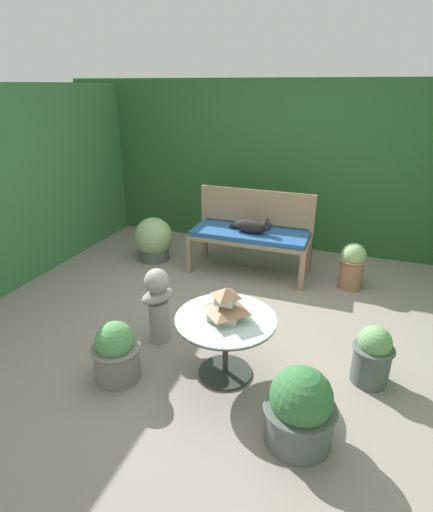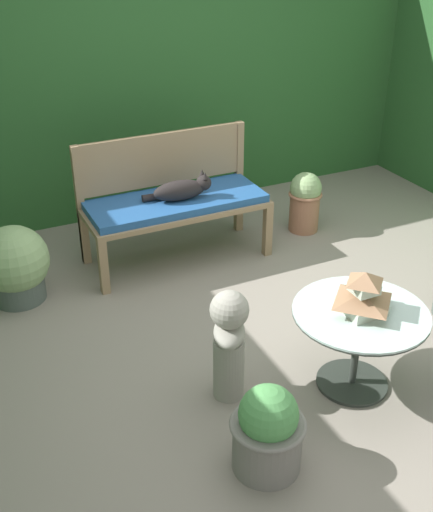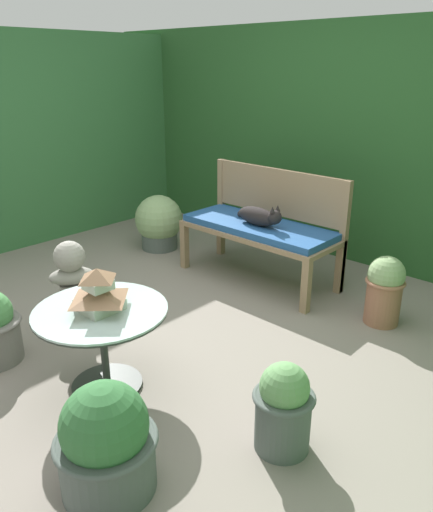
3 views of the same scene
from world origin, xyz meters
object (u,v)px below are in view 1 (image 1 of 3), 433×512
(pagoda_birdhouse, at_px, (226,305))
(potted_plant_table_near, at_px, (154,240))
(potted_plant_hedge_corner, at_px, (300,409))
(patio_table, at_px, (226,330))
(potted_plant_bench_left, at_px, (352,265))
(garden_bench, at_px, (250,237))
(cat, at_px, (252,226))
(potted_plant_bench_right, at_px, (372,355))
(potted_plant_path_edge, at_px, (116,352))
(garden_bust, at_px, (158,302))

(pagoda_birdhouse, distance_m, potted_plant_table_near, 2.40)
(potted_plant_table_near, xyz_separation_m, potted_plant_hedge_corner, (2.21, -2.21, -0.02))
(patio_table, distance_m, potted_plant_bench_left, 2.02)
(garden_bench, distance_m, potted_plant_table_near, 1.25)
(potted_plant_bench_left, bearing_deg, pagoda_birdhouse, -114.25)
(cat, xyz_separation_m, potted_plant_bench_right, (1.35, -1.50, -0.36))
(potted_plant_path_edge, bearing_deg, potted_plant_hedge_corner, -4.70)
(patio_table, distance_m, potted_plant_path_edge, 0.84)
(cat, xyz_separation_m, pagoda_birdhouse, (0.30, -1.80, 0.02))
(potted_plant_bench_right, bearing_deg, potted_plant_bench_left, 98.24)
(garden_bench, height_order, cat, cat)
(pagoda_birdhouse, bearing_deg, potted_plant_path_edge, -156.91)
(pagoda_birdhouse, distance_m, potted_plant_hedge_corner, 0.85)
(cat, relative_size, potted_plant_path_edge, 1.08)
(potted_plant_path_edge, bearing_deg, patio_table, 23.09)
(garden_bust, relative_size, potted_plant_bench_left, 1.32)
(potted_plant_table_near, distance_m, potted_plant_hedge_corner, 3.13)
(garden_bench, height_order, potted_plant_path_edge, garden_bench)
(potted_plant_table_near, distance_m, potted_plant_bench_right, 3.01)
(garden_bust, xyz_separation_m, potted_plant_path_edge, (-0.07, -0.56, -0.15))
(patio_table, relative_size, potted_plant_hedge_corner, 1.41)
(garden_bench, distance_m, potted_plant_bench_left, 1.18)
(garden_bust, relative_size, potted_plant_hedge_corner, 1.28)
(pagoda_birdhouse, xyz_separation_m, garden_bust, (-0.69, 0.24, -0.23))
(potted_plant_bench_left, bearing_deg, potted_plant_bench_right, -81.76)
(pagoda_birdhouse, relative_size, potted_plant_table_near, 0.52)
(cat, distance_m, patio_table, 1.83)
(garden_bench, height_order, garden_bust, garden_bust)
(garden_bench, xyz_separation_m, pagoda_birdhouse, (0.34, -1.84, 0.17))
(potted_plant_table_near, xyz_separation_m, potted_plant_bench_left, (2.40, 0.07, 0.00))
(garden_bench, height_order, pagoda_birdhouse, pagoda_birdhouse)
(potted_plant_table_near, distance_m, potted_plant_bench_left, 2.40)
(cat, bearing_deg, garden_bench, 135.42)
(patio_table, bearing_deg, potted_plant_bench_left, 65.75)
(cat, bearing_deg, potted_plant_table_near, -174.84)
(garden_bust, relative_size, potted_plant_bench_right, 1.44)
(potted_plant_path_edge, bearing_deg, cat, 77.85)
(pagoda_birdhouse, xyz_separation_m, potted_plant_table_near, (-1.57, 1.78, -0.34))
(garden_bench, distance_m, garden_bust, 1.64)
(potted_plant_bench_left, bearing_deg, potted_plant_hedge_corner, -94.85)
(potted_plant_path_edge, distance_m, potted_plant_bench_left, 2.68)
(garden_bust, distance_m, potted_plant_bench_left, 2.21)
(cat, xyz_separation_m, garden_bust, (-0.39, -1.56, -0.22))
(pagoda_birdhouse, bearing_deg, potted_plant_table_near, 131.53)
(patio_table, distance_m, pagoda_birdhouse, 0.21)
(garden_bust, distance_m, potted_plant_table_near, 1.78)
(garden_bench, height_order, potted_plant_bench_right, garden_bench)
(potted_plant_table_near, distance_m, potted_plant_path_edge, 2.25)
(garden_bench, distance_m, patio_table, 1.87)
(patio_table, xyz_separation_m, garden_bust, (-0.69, 0.24, -0.02))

